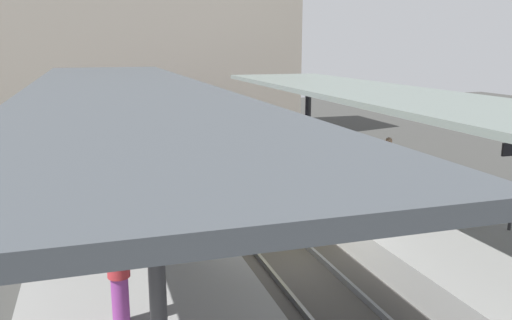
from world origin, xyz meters
The scene contains 13 objects.
ground_plane centered at (0.00, 0.00, 0.00)m, with size 80.00×80.00×0.00m, color #383835.
platform_left centered at (-3.80, 0.00, 0.50)m, with size 4.40×28.00×1.00m, color gray.
platform_right centered at (3.80, 0.00, 0.50)m, with size 4.40×28.00×1.00m, color gray.
track_ballast centered at (0.00, 0.00, 0.10)m, with size 3.20×28.00×0.20m, color #423F3D.
rail_near_side centered at (-0.72, 0.00, 0.27)m, with size 0.08×28.00×0.14m, color slate.
rail_far_side centered at (0.72, 0.00, 0.27)m, with size 0.08×28.00×0.14m, color slate.
commuter_train centered at (0.00, 7.12, 1.73)m, with size 2.78×10.96×3.10m.
canopy_left centered at (-3.80, 1.40, 4.41)m, with size 4.18×21.00×3.54m.
canopy_right centered at (3.80, 1.40, 4.01)m, with size 4.18×21.00×3.13m.
platform_bench centered at (2.83, 2.52, 1.46)m, with size 1.40×0.41×0.86m.
passenger_near_bench centered at (-4.26, -3.51, 1.89)m, with size 0.36×0.36×1.71m.
passenger_mid_platform centered at (4.52, 2.80, 1.82)m, with size 0.36×0.36×1.59m.
station_building_backdrop centered at (-1.68, 20.00, 5.50)m, with size 18.00×6.00×11.00m, color #A89E8E.
Camera 1 is at (-4.51, -11.62, 5.48)m, focal length 36.76 mm.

